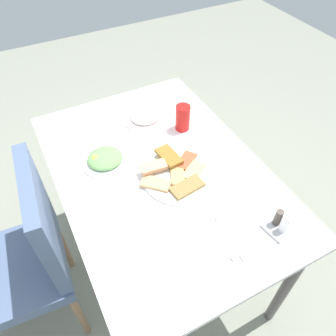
# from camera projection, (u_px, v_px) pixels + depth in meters

# --- Properties ---
(ground_plane) EXTENTS (6.00, 6.00, 0.00)m
(ground_plane) POSITION_uv_depth(u_px,v_px,m) (162.00, 259.00, 1.88)
(ground_plane) COLOR gray
(dining_table) EXTENTS (1.17, 0.80, 0.75)m
(dining_table) POSITION_uv_depth(u_px,v_px,m) (161.00, 184.00, 1.40)
(dining_table) COLOR white
(dining_table) RESTS_ON ground_plane
(dining_chair) EXTENTS (0.45, 0.45, 0.91)m
(dining_chair) POSITION_uv_depth(u_px,v_px,m) (28.00, 254.00, 1.33)
(dining_chair) COLOR #4D5E7F
(dining_chair) RESTS_ON ground_plane
(pide_platter) EXTENTS (0.31, 0.32, 0.05)m
(pide_platter) POSITION_uv_depth(u_px,v_px,m) (178.00, 174.00, 1.30)
(pide_platter) COLOR white
(pide_platter) RESTS_ON dining_table
(salad_plate_greens) EXTENTS (0.20, 0.20, 0.04)m
(salad_plate_greens) POSITION_uv_depth(u_px,v_px,m) (105.00, 159.00, 1.36)
(salad_plate_greens) COLOR white
(salad_plate_greens) RESTS_ON dining_table
(salad_plate_rice) EXTENTS (0.21, 0.21, 0.04)m
(salad_plate_rice) POSITION_uv_depth(u_px,v_px,m) (145.00, 117.00, 1.55)
(salad_plate_rice) COLOR white
(salad_plate_rice) RESTS_ON dining_table
(soda_can) EXTENTS (0.09, 0.09, 0.12)m
(soda_can) POSITION_uv_depth(u_px,v_px,m) (183.00, 118.00, 1.47)
(soda_can) COLOR red
(soda_can) RESTS_ON dining_table
(paper_napkin) EXTENTS (0.18, 0.18, 0.00)m
(paper_napkin) POSITION_uv_depth(u_px,v_px,m) (225.00, 239.00, 1.11)
(paper_napkin) COLOR white
(paper_napkin) RESTS_ON dining_table
(fork) EXTENTS (0.19, 0.03, 0.00)m
(fork) POSITION_uv_depth(u_px,v_px,m) (230.00, 236.00, 1.12)
(fork) COLOR silver
(fork) RESTS_ON paper_napkin
(spoon) EXTENTS (0.17, 0.02, 0.00)m
(spoon) POSITION_uv_depth(u_px,v_px,m) (221.00, 241.00, 1.11)
(spoon) COLOR silver
(spoon) RESTS_ON paper_napkin
(condiment_caddy) EXTENTS (0.10, 0.10, 0.08)m
(condiment_caddy) POSITION_uv_depth(u_px,v_px,m) (280.00, 224.00, 1.13)
(condiment_caddy) COLOR #B2B2B7
(condiment_caddy) RESTS_ON dining_table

